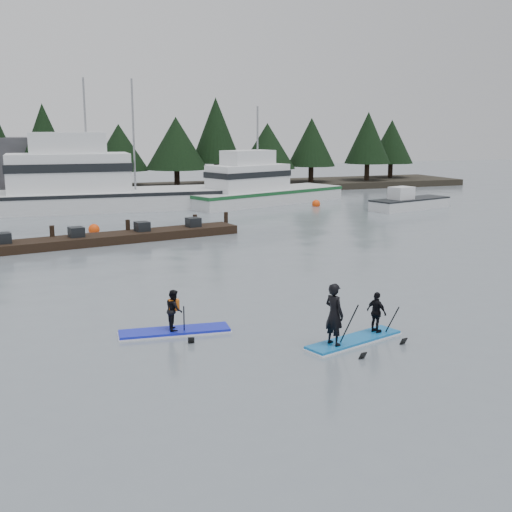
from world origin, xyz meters
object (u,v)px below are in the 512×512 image
object	(u,v)px
fishing_boat_large	(94,198)
floating_dock	(115,238)
paddleboard_solo	(174,320)
fishing_boat_medium	(260,196)
paddleboard_duo	(351,321)

from	to	relation	value
fishing_boat_large	floating_dock	size ratio (longest dim) A/B	1.39
floating_dock	paddleboard_solo	xyz separation A→B (m)	(-0.72, -15.81, 0.18)
fishing_boat_large	fishing_boat_medium	xyz separation A→B (m)	(12.60, -0.81, -0.21)
paddleboard_solo	fishing_boat_medium	bearing A→B (deg)	70.57
floating_dock	paddleboard_solo	size ratio (longest dim) A/B	4.19
fishing_boat_medium	paddleboard_solo	distance (m)	32.38
fishing_boat_large	paddleboard_solo	bearing A→B (deg)	-89.76
fishing_boat_medium	paddleboard_duo	size ratio (longest dim) A/B	4.51
paddleboard_duo	fishing_boat_large	bearing A→B (deg)	78.00
fishing_boat_medium	paddleboard_solo	xyz separation A→B (m)	(-14.01, -29.19, -0.18)
paddleboard_duo	floating_dock	bearing A→B (deg)	83.99
fishing_boat_medium	paddleboard_duo	distance (m)	33.20
floating_dock	paddleboard_duo	world-z (taller)	paddleboard_duo
fishing_boat_medium	floating_dock	xyz separation A→B (m)	(-13.29, -13.37, -0.36)
paddleboard_solo	paddleboard_duo	world-z (taller)	paddleboard_duo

